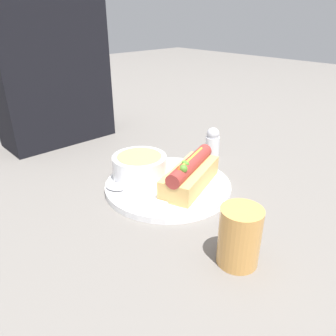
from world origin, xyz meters
name	(u,v)px	position (x,y,z in m)	size (l,w,h in m)	color
ground_plane	(168,188)	(0.00, 0.00, 0.00)	(4.00, 4.00, 0.00)	slate
dinner_plate	(168,186)	(0.00, 0.00, 0.01)	(0.26, 0.26, 0.01)	white
hot_dog	(190,174)	(0.02, -0.04, 0.04)	(0.17, 0.12, 0.07)	#DBAD60
soup_bowl	(140,166)	(-0.03, 0.06, 0.04)	(0.11, 0.11, 0.05)	white
spoon	(121,189)	(-0.09, 0.04, 0.02)	(0.06, 0.14, 0.01)	#B7B7BC
drinking_glass	(239,236)	(-0.07, -0.23, 0.04)	(0.06, 0.06, 0.09)	#D8994C
salt_shaker	(212,143)	(0.19, 0.04, 0.04)	(0.03, 0.03, 0.08)	silver
seated_diner	(50,63)	(-0.03, 0.42, 0.21)	(0.28, 0.13, 0.48)	black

